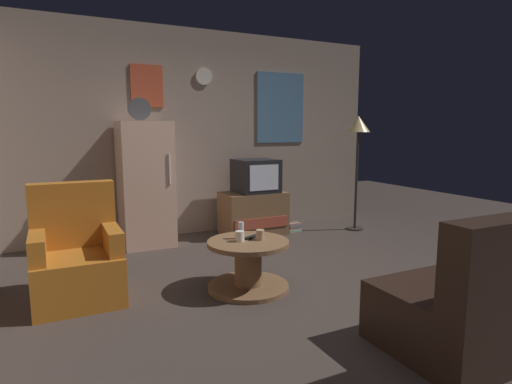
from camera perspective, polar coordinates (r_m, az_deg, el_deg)
ground_plane at (r=3.85m, az=5.42°, el=-12.96°), size 12.00×12.00×0.00m
wall_with_art at (r=5.82m, az=-7.13°, el=7.94°), size 5.20×0.12×2.71m
fridge at (r=5.27m, az=-14.75°, el=1.10°), size 0.60×0.62×1.77m
tv_stand at (r=5.69m, az=-0.40°, el=-2.88°), size 0.84×0.53×0.57m
crt_tv at (r=5.62m, az=-0.04°, el=2.21°), size 0.54×0.51×0.44m
standing_lamp at (r=6.01m, az=13.66°, el=7.79°), size 0.32×0.32×1.59m
coffee_table at (r=3.77m, az=-1.07°, el=-9.84°), size 0.72×0.72×0.44m
wine_glass at (r=3.77m, az=-2.05°, el=-5.21°), size 0.05×0.05×0.15m
mug_ceramic_white at (r=3.68m, az=-2.21°, el=-6.00°), size 0.08×0.08×0.09m
mug_ceramic_tan at (r=3.73m, az=0.56°, el=-5.82°), size 0.08×0.08×0.09m
remote_control at (r=3.78m, az=-0.54°, el=-6.13°), size 0.15×0.11×0.02m
armchair at (r=3.83m, az=-23.10°, el=-8.39°), size 0.68×0.68×0.96m
couch at (r=3.34m, az=30.95°, el=-11.87°), size 1.70×0.80×0.92m
book_stack at (r=5.89m, az=5.09°, el=-4.75°), size 0.19×0.14×0.12m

